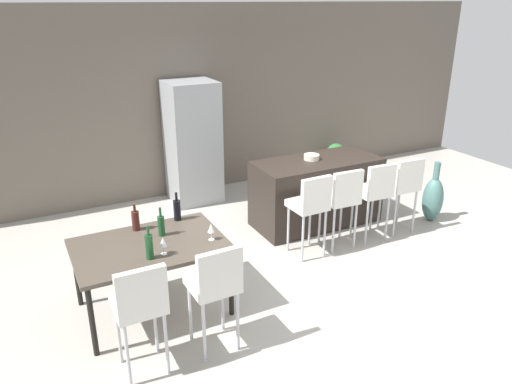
{
  "coord_description": "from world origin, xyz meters",
  "views": [
    {
      "loc": [
        -3.16,
        -4.33,
        2.95
      ],
      "look_at": [
        -0.73,
        0.38,
        0.85
      ],
      "focal_mm": 34.39,
      "sensor_mm": 36.0,
      "label": 1
    }
  ],
  "objects_px": {
    "dining_chair_near": "(140,302)",
    "wine_bottle_right": "(136,220)",
    "wine_bottle_left": "(161,225)",
    "fruit_bowl": "(312,157)",
    "bar_chair_right": "(375,189)",
    "refrigerator": "(193,143)",
    "wine_glass_near": "(163,242)",
    "wine_bottle_middle": "(149,246)",
    "dining_chair_far": "(215,282)",
    "dining_table": "(150,250)",
    "bar_chair_left": "(311,203)",
    "wine_bottle_end": "(177,210)",
    "floor_vase": "(433,198)",
    "bar_chair_far": "(403,183)",
    "kitchen_island": "(316,192)",
    "wine_glass_far": "(211,228)",
    "bar_chair_middle": "(342,196)",
    "potted_plant": "(336,157)"
  },
  "relations": [
    {
      "from": "dining_chair_near",
      "to": "wine_bottle_right",
      "type": "relative_size",
      "value": 3.74
    },
    {
      "from": "wine_bottle_left",
      "to": "fruit_bowl",
      "type": "relative_size",
      "value": 1.45
    },
    {
      "from": "bar_chair_right",
      "to": "dining_chair_near",
      "type": "distance_m",
      "value": 3.47
    },
    {
      "from": "refrigerator",
      "to": "wine_glass_near",
      "type": "bearing_deg",
      "value": -115.4
    },
    {
      "from": "dining_chair_near",
      "to": "wine_glass_near",
      "type": "height_order",
      "value": "dining_chair_near"
    },
    {
      "from": "wine_bottle_middle",
      "to": "dining_chair_far",
      "type": "bearing_deg",
      "value": -55.94
    },
    {
      "from": "dining_chair_far",
      "to": "wine_glass_near",
      "type": "relative_size",
      "value": 6.03
    },
    {
      "from": "dining_table",
      "to": "wine_bottle_right",
      "type": "height_order",
      "value": "wine_bottle_right"
    },
    {
      "from": "dining_chair_far",
      "to": "wine_glass_near",
      "type": "bearing_deg",
      "value": 113.28
    },
    {
      "from": "wine_glass_near",
      "to": "bar_chair_left",
      "type": "bearing_deg",
      "value": 14.09
    },
    {
      "from": "bar_chair_left",
      "to": "fruit_bowl",
      "type": "distance_m",
      "value": 1.02
    },
    {
      "from": "wine_glass_near",
      "to": "fruit_bowl",
      "type": "height_order",
      "value": "fruit_bowl"
    },
    {
      "from": "wine_bottle_end",
      "to": "fruit_bowl",
      "type": "distance_m",
      "value": 2.22
    },
    {
      "from": "bar_chair_right",
      "to": "floor_vase",
      "type": "distance_m",
      "value": 1.2
    },
    {
      "from": "bar_chair_right",
      "to": "bar_chair_far",
      "type": "xyz_separation_m",
      "value": [
        0.47,
        0.0,
        0.0
      ]
    },
    {
      "from": "kitchen_island",
      "to": "wine_bottle_end",
      "type": "bearing_deg",
      "value": -164.9
    },
    {
      "from": "bar_chair_far",
      "to": "dining_chair_near",
      "type": "height_order",
      "value": "same"
    },
    {
      "from": "floor_vase",
      "to": "fruit_bowl",
      "type": "bearing_deg",
      "value": 154.35
    },
    {
      "from": "bar_chair_far",
      "to": "wine_glass_near",
      "type": "relative_size",
      "value": 6.03
    },
    {
      "from": "dining_chair_far",
      "to": "dining_table",
      "type": "bearing_deg",
      "value": 110.82
    },
    {
      "from": "wine_glass_near",
      "to": "floor_vase",
      "type": "distance_m",
      "value": 4.12
    },
    {
      "from": "refrigerator",
      "to": "fruit_bowl",
      "type": "distance_m",
      "value": 1.9
    },
    {
      "from": "bar_chair_far",
      "to": "dining_chair_near",
      "type": "bearing_deg",
      "value": -163.84
    },
    {
      "from": "refrigerator",
      "to": "wine_glass_far",
      "type": "bearing_deg",
      "value": -106.91
    },
    {
      "from": "dining_table",
      "to": "wine_bottle_end",
      "type": "height_order",
      "value": "wine_bottle_end"
    },
    {
      "from": "dining_table",
      "to": "fruit_bowl",
      "type": "bearing_deg",
      "value": 22.62
    },
    {
      "from": "bar_chair_middle",
      "to": "wine_bottle_middle",
      "type": "xyz_separation_m",
      "value": [
        -2.53,
        -0.51,
        0.17
      ]
    },
    {
      "from": "bar_chair_far",
      "to": "wine_bottle_left",
      "type": "xyz_separation_m",
      "value": [
        -3.28,
        -0.1,
        0.15
      ]
    },
    {
      "from": "dining_table",
      "to": "refrigerator",
      "type": "xyz_separation_m",
      "value": [
        1.41,
        2.58,
        0.24
      ]
    },
    {
      "from": "dining_chair_far",
      "to": "wine_bottle_middle",
      "type": "height_order",
      "value": "wine_bottle_middle"
    },
    {
      "from": "fruit_bowl",
      "to": "wine_bottle_middle",
      "type": "bearing_deg",
      "value": -152.99
    },
    {
      "from": "dining_chair_near",
      "to": "wine_bottle_left",
      "type": "height_order",
      "value": "dining_chair_near"
    },
    {
      "from": "dining_chair_near",
      "to": "dining_table",
      "type": "bearing_deg",
      "value": 69.28
    },
    {
      "from": "kitchen_island",
      "to": "bar_chair_right",
      "type": "height_order",
      "value": "bar_chair_right"
    },
    {
      "from": "bar_chair_right",
      "to": "wine_bottle_left",
      "type": "height_order",
      "value": "bar_chair_right"
    },
    {
      "from": "dining_table",
      "to": "dining_chair_far",
      "type": "distance_m",
      "value": 0.92
    },
    {
      "from": "wine_bottle_middle",
      "to": "floor_vase",
      "type": "height_order",
      "value": "wine_bottle_middle"
    },
    {
      "from": "kitchen_island",
      "to": "wine_bottle_middle",
      "type": "bearing_deg",
      "value": -154.55
    },
    {
      "from": "potted_plant",
      "to": "wine_glass_far",
      "type": "bearing_deg",
      "value": -141.93
    },
    {
      "from": "dining_chair_far",
      "to": "wine_bottle_left",
      "type": "height_order",
      "value": "dining_chair_far"
    },
    {
      "from": "bar_chair_far",
      "to": "dining_table",
      "type": "height_order",
      "value": "bar_chair_far"
    },
    {
      "from": "bar_chair_left",
      "to": "potted_plant",
      "type": "height_order",
      "value": "bar_chair_left"
    },
    {
      "from": "wine_bottle_left",
      "to": "wine_glass_far",
      "type": "height_order",
      "value": "wine_bottle_left"
    },
    {
      "from": "dining_table",
      "to": "wine_bottle_right",
      "type": "distance_m",
      "value": 0.41
    },
    {
      "from": "wine_bottle_end",
      "to": "refrigerator",
      "type": "relative_size",
      "value": 0.17
    },
    {
      "from": "bar_chair_middle",
      "to": "bar_chair_right",
      "type": "xyz_separation_m",
      "value": [
        0.51,
        -0.0,
        0.0
      ]
    },
    {
      "from": "wine_bottle_right",
      "to": "floor_vase",
      "type": "relative_size",
      "value": 0.32
    },
    {
      "from": "wine_bottle_left",
      "to": "wine_glass_near",
      "type": "relative_size",
      "value": 1.73
    },
    {
      "from": "wine_glass_far",
      "to": "fruit_bowl",
      "type": "height_order",
      "value": "fruit_bowl"
    },
    {
      "from": "bar_chair_middle",
      "to": "bar_chair_far",
      "type": "relative_size",
      "value": 1.0
    }
  ]
}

